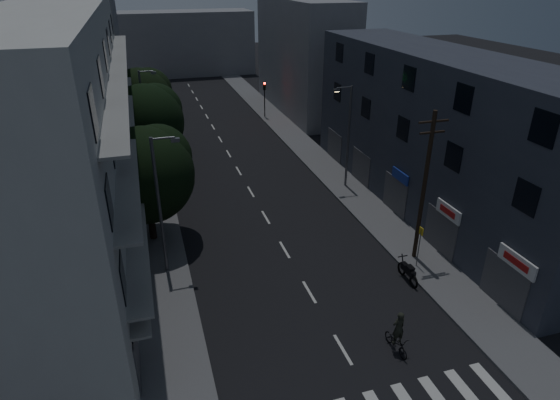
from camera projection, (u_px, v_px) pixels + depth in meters
ground at (237, 169)px, 41.30m from camera, size 160.00×160.00×0.00m
sidewalk_left at (150, 178)px, 39.32m from camera, size 3.00×90.00×0.15m
sidewalk_right at (317, 159)px, 43.22m from camera, size 3.00×90.00×0.15m
lane_markings at (224, 146)px, 46.68m from camera, size 0.15×60.50×0.01m
building_left at (68, 126)px, 29.10m from camera, size 7.00×36.00×14.00m
building_right at (436, 134)px, 32.55m from camera, size 6.19×28.00×11.00m
building_far_left at (92, 45)px, 54.46m from camera, size 6.00×20.00×16.00m
building_far_right at (303, 57)px, 56.20m from camera, size 6.00×20.00×13.00m
building_far_end at (179, 43)px, 77.82m from camera, size 24.00×8.00×10.00m
tree_near at (146, 171)px, 28.34m from camera, size 6.00×6.00×7.40m
tree_mid at (146, 119)px, 37.90m from camera, size 6.18×6.18×7.61m
tree_far at (141, 99)px, 44.03m from camera, size 6.16×6.16×7.62m
traffic_signal_far_right at (265, 92)px, 54.38m from camera, size 0.28×0.37×4.10m
traffic_signal_far_left at (149, 98)px, 51.74m from camera, size 0.28×0.37×4.10m
street_lamp_left_near at (161, 200)px, 25.13m from camera, size 1.51×0.25×8.00m
street_lamp_right at (347, 132)px, 35.81m from camera, size 1.51×0.25×8.00m
street_lamp_left_far at (145, 112)px, 41.15m from camera, size 1.51×0.25×8.00m
utility_pole at (424, 185)px, 26.26m from camera, size 1.80×0.24×9.00m
bus_stop_sign at (420, 240)px, 26.68m from camera, size 0.06×0.35×2.52m
motorcycle at (408, 272)px, 26.15m from camera, size 0.60×2.08×1.33m
cyclist at (397, 338)px, 21.18m from camera, size 0.74×1.75×2.16m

